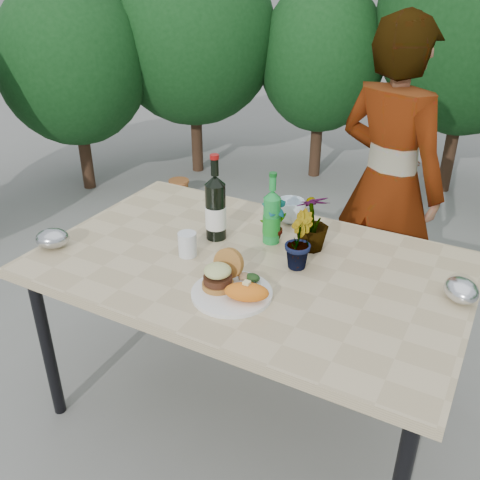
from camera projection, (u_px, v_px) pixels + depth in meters
The scene contains 18 objects.
ground at pixel (249, 406), 2.39m from camera, with size 80.00×80.00×0.00m, color slate.
patio_table at pixel (250, 274), 2.06m from camera, with size 1.60×1.00×0.75m.
shrub_hedge at pixel (412, 75), 3.17m from camera, with size 6.79×5.10×2.36m.
dinner_plate at pixel (232, 293), 1.83m from camera, with size 0.28×0.28×0.01m, color white.
burger_stack at pixel (220, 273), 1.84m from camera, with size 0.11×0.16×0.11m.
sweet_potato at pixel (247, 292), 1.77m from camera, with size 0.15×0.08×0.06m, color orange.
grilled_veg at pixel (249, 277), 1.88m from camera, with size 0.08×0.05×0.03m.
wine_bottle at pixel (216, 208), 2.14m from camera, with size 0.09×0.09×0.36m.
sparkling_water at pixel (272, 217), 2.12m from camera, with size 0.07×0.07×0.30m.
plastic_cup at pixel (187, 244), 2.05m from camera, with size 0.07×0.07×0.10m, color silver.
seedling_left at pixel (275, 219), 2.13m from camera, with size 0.11×0.07×0.20m, color #27571E.
seedling_mid at pixel (298, 240), 1.95m from camera, with size 0.12×0.10×0.22m, color #2C5C1F.
seedling_right at pixel (313, 222), 2.07m from camera, with size 0.13×0.13×0.23m, color #26531C.
blue_bowl at pixel (291, 211), 2.31m from camera, with size 0.13×0.13×0.10m, color white.
foil_packet_left at pixel (52, 238), 2.11m from camera, with size 0.13×0.11×0.08m, color #ADAFB3.
foil_packet_right at pixel (461, 290), 1.79m from camera, with size 0.13×0.11×0.08m, color silver.
person at pixel (388, 185), 2.59m from camera, with size 0.58×0.38×1.59m, color #A06850.
terracotta_pot at pixel (179, 188), 4.44m from camera, with size 0.17×0.17×0.14m.
Camera 1 is at (0.81, -1.56, 1.78)m, focal length 40.00 mm.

